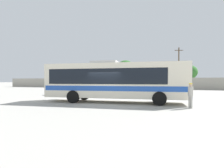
# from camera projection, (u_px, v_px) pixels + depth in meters

# --- Properties ---
(ground_plane) EXTENTS (300.00, 300.00, 0.00)m
(ground_plane) POSITION_uv_depth(u_px,v_px,m) (134.00, 94.00, 23.71)
(ground_plane) COLOR #A3A099
(perimeter_wall) EXTENTS (80.00, 0.30, 2.39)m
(perimeter_wall) POSITION_uv_depth(u_px,v_px,m) (150.00, 83.00, 38.19)
(perimeter_wall) COLOR #9E998C
(perimeter_wall) RESTS_ON ground_plane
(coach_bus_cream_blue) EXTENTS (11.92, 3.99, 3.48)m
(coach_bus_cream_blue) POSITION_uv_depth(u_px,v_px,m) (113.00, 80.00, 14.87)
(coach_bus_cream_blue) COLOR silver
(coach_bus_cream_blue) RESTS_ON ground_plane
(attendant_by_bus_door) EXTENTS (0.47, 0.47, 1.67)m
(attendant_by_bus_door) POSITION_uv_depth(u_px,v_px,m) (191.00, 94.00, 11.74)
(attendant_by_bus_door) COLOR #B7B2A8
(attendant_by_bus_door) RESTS_ON ground_plane
(vendor_umbrella_near_gate_pink) EXTENTS (2.09, 2.09, 2.02)m
(vendor_umbrella_near_gate_pink) POSITION_uv_depth(u_px,v_px,m) (63.00, 82.00, 22.71)
(vendor_umbrella_near_gate_pink) COLOR gray
(vendor_umbrella_near_gate_pink) RESTS_ON ground_plane
(parked_car_leftmost_silver) EXTENTS (4.11, 2.16, 1.51)m
(parked_car_leftmost_silver) POSITION_uv_depth(u_px,v_px,m) (85.00, 85.00, 39.58)
(parked_car_leftmost_silver) COLOR #B7BABF
(parked_car_leftmost_silver) RESTS_ON ground_plane
(parked_car_second_maroon) EXTENTS (4.69, 2.20, 1.40)m
(parked_car_second_maroon) POSITION_uv_depth(u_px,v_px,m) (111.00, 85.00, 38.25)
(parked_car_second_maroon) COLOR maroon
(parked_car_second_maroon) RESTS_ON ground_plane
(utility_pole_near) EXTENTS (1.76, 0.64, 8.98)m
(utility_pole_near) POSITION_uv_depth(u_px,v_px,m) (179.00, 67.00, 38.27)
(utility_pole_near) COLOR #4C3823
(utility_pole_near) RESTS_ON ground_plane
(roadside_tree_left) EXTENTS (3.22, 3.22, 4.70)m
(roadside_tree_left) POSITION_uv_depth(u_px,v_px,m) (84.00, 75.00, 47.53)
(roadside_tree_left) COLOR brown
(roadside_tree_left) RESTS_ON ground_plane
(roadside_tree_midleft) EXTENTS (4.33, 4.33, 6.76)m
(roadside_tree_midleft) POSITION_uv_depth(u_px,v_px,m) (125.00, 68.00, 43.27)
(roadside_tree_midleft) COLOR brown
(roadside_tree_midleft) RESTS_ON ground_plane
(roadside_tree_midright) EXTENTS (3.43, 3.43, 5.84)m
(roadside_tree_midright) POSITION_uv_depth(u_px,v_px,m) (140.00, 70.00, 43.96)
(roadside_tree_midright) COLOR brown
(roadside_tree_midright) RESTS_ON ground_plane
(roadside_tree_right) EXTENTS (3.61, 3.61, 5.16)m
(roadside_tree_right) POSITION_uv_depth(u_px,v_px,m) (189.00, 72.00, 37.77)
(roadside_tree_right) COLOR brown
(roadside_tree_right) RESTS_ON ground_plane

